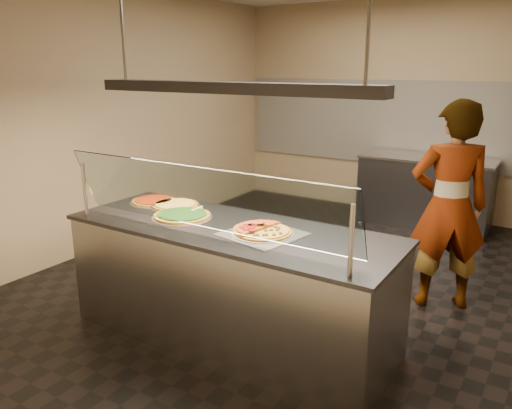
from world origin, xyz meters
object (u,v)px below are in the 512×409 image
Objects in this scene: serving_counter at (231,283)px; perforated_tray at (263,233)px; half_pizza_pepperoni at (251,227)px; prep_table at (425,191)px; pizza_tomato at (154,201)px; sneeze_guard at (200,199)px; pizza_spinach at (182,215)px; half_pizza_sausage at (275,233)px; heat_lamp_housing at (228,88)px; pizza_cheese at (176,205)px; worker at (449,207)px; pizza_spatula at (197,211)px.

serving_counter is 4.33× the size of perforated_tray.
prep_table is (0.31, 3.83, -0.50)m from half_pizza_pepperoni.
pizza_tomato is (-1.27, 0.22, 0.01)m from perforated_tray.
sneeze_guard is 4.84× the size of pizza_spinach.
serving_counter is 0.64m from half_pizza_sausage.
pizza_cheese is at bearing 163.82° from heat_lamp_housing.
half_pizza_sausage is (0.10, -0.00, 0.02)m from perforated_tray.
pizza_tomato is at bearing 170.02° from perforated_tray.
worker reaches higher than pizza_spinach.
serving_counter is 0.89m from pizza_cheese.
pizza_tomato is (-0.25, -0.00, -0.00)m from pizza_cheese.
serving_counter is 0.83m from sneeze_guard.
serving_counter is at bearing -16.18° from pizza_cheese.
pizza_cheese is (-0.72, 0.55, -0.28)m from sneeze_guard.
pizza_spinach reaches higher than perforated_tray.
half_pizza_pepperoni is at bearing 179.53° from half_pizza_sausage.
pizza_spatula is 0.14× the size of prep_table.
pizza_spinach is at bearing 13.59° from worker.
pizza_spatula is (-0.81, 0.14, 0.00)m from half_pizza_sausage.
pizza_cheese is at bearing -108.92° from prep_table.
pizza_spinach is 0.21× the size of heat_lamp_housing.
prep_table is 2.48m from worker.
pizza_cheese is 1.05× the size of pizza_tomato.
pizza_spatula is at bearing -8.84° from pizza_tomato.
pizza_cheese is (-1.12, 0.23, -0.01)m from half_pizza_sausage.
half_pizza_sausage is 1.14m from pizza_cheese.
pizza_cheese is 0.32m from pizza_spatula.
worker reaches higher than sneeze_guard.
serving_counter is 1.10× the size of sneeze_guard.
serving_counter is at bearing 176.81° from perforated_tray.
worker is (1.27, 1.49, 0.46)m from serving_counter.
half_pizza_pepperoni is 1.93× the size of pizza_spatula.
pizza_spatula reaches higher than prep_table.
perforated_tray is 3.86m from prep_table.
perforated_tray reaches higher than prep_table.
sneeze_guard is at bearing -90.00° from heat_lamp_housing.
pizza_cheese is at bearing 142.51° from sneeze_guard.
heat_lamp_housing is at bearing 22.27° from worker.
sneeze_guard reaches higher than serving_counter.
prep_table is at bearing 86.79° from perforated_tray.
pizza_spatula is at bearing 169.13° from perforated_tray.
sneeze_guard reaches higher than prep_table.
pizza_cheese is 1.80× the size of pizza_spatula.
perforated_tray is at bearing -12.47° from pizza_cheese.
sneeze_guard is at bearing -121.52° from half_pizza_pepperoni.
heat_lamp_housing is (0.97, -0.21, 1.01)m from pizza_tomato.
prep_table is at bearing 82.31° from serving_counter.
half_pizza_pepperoni reaches higher than half_pizza_sausage.
pizza_spinach is 0.56m from pizza_tomato.
half_pizza_pepperoni is 0.20m from half_pizza_sausage.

